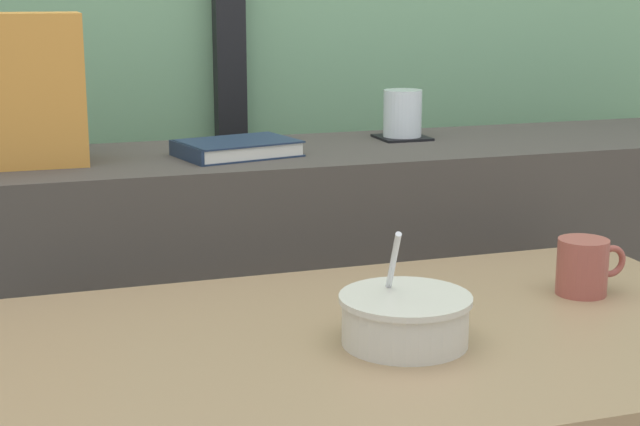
{
  "coord_description": "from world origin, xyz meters",
  "views": [
    {
      "loc": [
        -0.48,
        -1.21,
        1.13
      ],
      "look_at": [
        0.02,
        0.3,
        0.77
      ],
      "focal_mm": 54.56,
      "sensor_mm": 36.0,
      "label": 1
    }
  ],
  "objects": [
    {
      "name": "breakfast_table",
      "position": [
        0.01,
        -0.07,
        0.57
      ],
      "size": [
        1.04,
        0.63,
        0.68
      ],
      "color": "#826849",
      "rests_on": "ground"
    },
    {
      "name": "closed_book",
      "position": [
        -0.07,
        0.51,
        0.85
      ],
      "size": [
        0.23,
        0.19,
        0.03
      ],
      "color": "#1E2D47",
      "rests_on": "dark_console_ledge"
    },
    {
      "name": "soup_bowl",
      "position": [
        0.0,
        -0.11,
        0.72
      ],
      "size": [
        0.17,
        0.17,
        0.16
      ],
      "color": "beige",
      "rests_on": "breakfast_table"
    },
    {
      "name": "juice_glass",
      "position": [
        0.3,
        0.61,
        0.88
      ],
      "size": [
        0.08,
        0.08,
        0.09
      ],
      "color": "white",
      "rests_on": "coaster_square"
    },
    {
      "name": "ceramic_mug",
      "position": [
        0.34,
        0.0,
        0.73
      ],
      "size": [
        0.11,
        0.08,
        0.08
      ],
      "color": "#9E4C42",
      "rests_on": "breakfast_table"
    },
    {
      "name": "dark_console_ledge",
      "position": [
        0.0,
        0.55,
        0.42
      ],
      "size": [
        2.8,
        0.39,
        0.83
      ],
      "primitive_type": "cube",
      "color": "#423D38",
      "rests_on": "ground"
    },
    {
      "name": "coaster_square",
      "position": [
        0.3,
        0.61,
        0.84
      ],
      "size": [
        0.1,
        0.1,
        0.0
      ],
      "primitive_type": "cube",
      "color": "black",
      "rests_on": "dark_console_ledge"
    }
  ]
}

